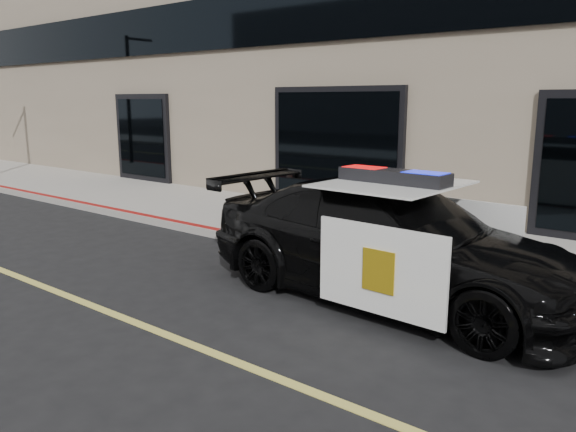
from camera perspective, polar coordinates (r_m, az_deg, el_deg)
The scene contains 4 objects.
ground at distance 7.61m, azimuth -19.07°, elevation -8.71°, with size 120.00×120.00×0.00m, color black.
sidewalk_n at distance 11.16m, azimuth 4.15°, elevation -1.26°, with size 60.00×3.50×0.15m, color gray.
police_car at distance 7.42m, azimuth 10.45°, elevation -2.58°, with size 2.65×5.41×1.71m.
fire_hydrant at distance 10.26m, azimuth 1.12°, elevation 0.12°, with size 0.35×0.49×0.77m.
Camera 1 is at (6.11, -3.74, 2.57)m, focal length 35.00 mm.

